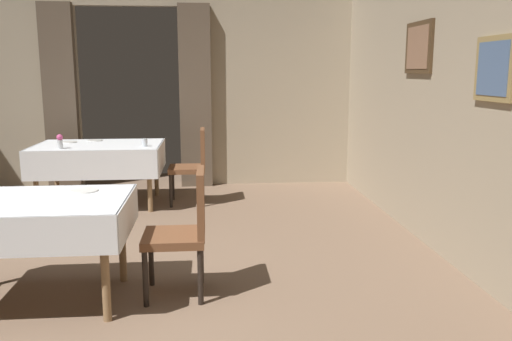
% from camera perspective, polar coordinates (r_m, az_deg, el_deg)
% --- Properties ---
extents(ground, '(10.08, 10.08, 0.00)m').
position_cam_1_polar(ground, '(3.96, -21.39, -14.25)').
color(ground, '#7A604C').
extents(wall_back, '(6.40, 0.27, 3.00)m').
position_cam_1_polar(wall_back, '(7.70, -13.52, 9.56)').
color(wall_back, tan).
rests_on(wall_back, ground).
extents(dining_table_mid, '(1.21, 0.92, 0.75)m').
position_cam_1_polar(dining_table_mid, '(3.96, -22.26, -4.29)').
color(dining_table_mid, olive).
rests_on(dining_table_mid, ground).
extents(dining_table_far, '(1.51, 1.05, 0.75)m').
position_cam_1_polar(dining_table_far, '(6.70, -16.58, 1.89)').
color(dining_table_far, olive).
rests_on(dining_table_far, ground).
extents(chair_mid_right, '(0.44, 0.44, 0.93)m').
position_cam_1_polar(chair_mid_right, '(3.87, -7.66, -6.02)').
color(chair_mid_right, black).
rests_on(chair_mid_right, ground).
extents(chair_far_right, '(0.44, 0.44, 0.93)m').
position_cam_1_polar(chair_far_right, '(6.56, -6.76, 0.88)').
color(chair_far_right, black).
rests_on(chair_far_right, ground).
extents(plate_mid_b, '(0.20, 0.20, 0.01)m').
position_cam_1_polar(plate_mid_b, '(4.09, -18.04, -2.06)').
color(plate_mid_b, white).
rests_on(plate_mid_b, dining_table_mid).
extents(flower_vase_far, '(0.07, 0.07, 0.17)m').
position_cam_1_polar(flower_vase_far, '(6.43, -20.39, 3.01)').
color(flower_vase_far, silver).
rests_on(flower_vase_far, dining_table_far).
extents(glass_far_b, '(0.07, 0.07, 0.09)m').
position_cam_1_polar(glass_far_b, '(6.36, -11.93, 2.97)').
color(glass_far_b, silver).
rests_on(glass_far_b, dining_table_far).
extents(plate_far_c, '(0.19, 0.19, 0.01)m').
position_cam_1_polar(plate_far_c, '(7.04, -16.97, 3.13)').
color(plate_far_c, white).
rests_on(plate_far_c, dining_table_far).
extents(plate_far_d, '(0.18, 0.18, 0.01)m').
position_cam_1_polar(plate_far_d, '(6.98, -19.48, 2.92)').
color(plate_far_d, white).
rests_on(plate_far_d, dining_table_far).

